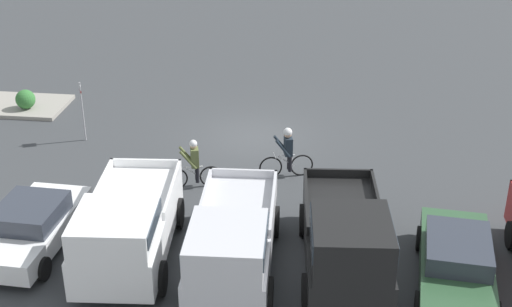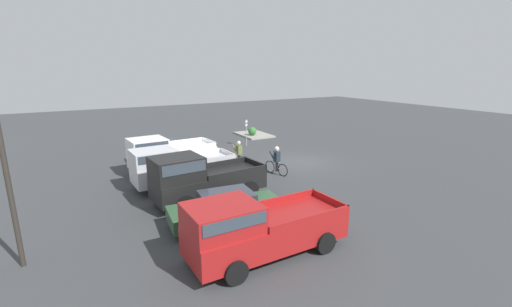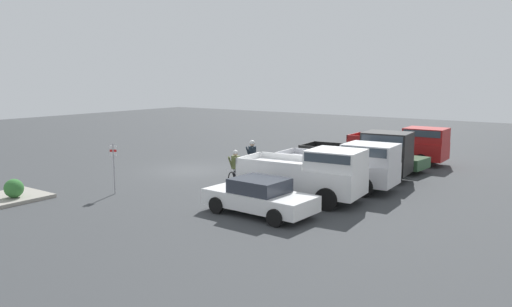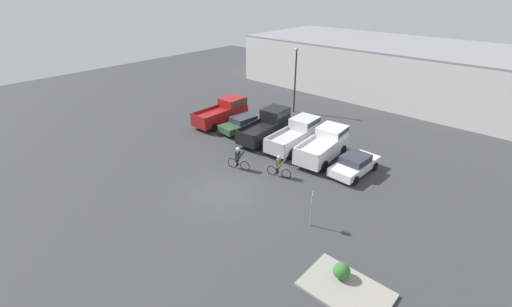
{
  "view_description": "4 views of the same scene",
  "coord_description": "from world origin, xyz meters",
  "px_view_note": "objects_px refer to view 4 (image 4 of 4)",
  "views": [
    {
      "loc": [
        -3.06,
        23.72,
        10.81
      ],
      "look_at": [
        -0.6,
        3.89,
        1.2
      ],
      "focal_mm": 50.0,
      "sensor_mm": 36.0,
      "label": 1
    },
    {
      "loc": [
        -18.09,
        13.75,
        6.27
      ],
      "look_at": [
        -0.6,
        3.89,
        1.2
      ],
      "focal_mm": 24.0,
      "sensor_mm": 36.0,
      "label": 2
    },
    {
      "loc": [
        19.69,
        18.41,
        5.1
      ],
      "look_at": [
        -0.6,
        3.89,
        1.2
      ],
      "focal_mm": 35.0,
      "sensor_mm": 36.0,
      "label": 3
    },
    {
      "loc": [
        13.97,
        -12.32,
        12.23
      ],
      "look_at": [
        -0.6,
        3.89,
        1.2
      ],
      "focal_mm": 24.0,
      "sensor_mm": 36.0,
      "label": 4
    }
  ],
  "objects_px": {
    "lamppost": "(295,75)",
    "shrub": "(342,271)",
    "sedan_0": "(244,123)",
    "cyclist_0": "(279,166)",
    "pickup_truck_3": "(324,144)",
    "cyclist_1": "(238,158)",
    "sedan_1": "(355,164)",
    "pickup_truck_1": "(268,125)",
    "fire_lane_sign": "(312,205)",
    "pickup_truck_0": "(224,111)",
    "pickup_truck_2": "(297,134)"
  },
  "relations": [
    {
      "from": "lamppost",
      "to": "cyclist_0",
      "type": "bearing_deg",
      "value": -58.12
    },
    {
      "from": "lamppost",
      "to": "shrub",
      "type": "relative_size",
      "value": 8.44
    },
    {
      "from": "lamppost",
      "to": "shrub",
      "type": "bearing_deg",
      "value": -48.18
    },
    {
      "from": "sedan_0",
      "to": "cyclist_0",
      "type": "xyz_separation_m",
      "value": [
        7.54,
        -4.33,
        0.13
      ]
    },
    {
      "from": "pickup_truck_3",
      "to": "fire_lane_sign",
      "type": "xyz_separation_m",
      "value": [
        3.84,
        -7.52,
        0.19
      ]
    },
    {
      "from": "pickup_truck_2",
      "to": "sedan_1",
      "type": "bearing_deg",
      "value": -8.09
    },
    {
      "from": "pickup_truck_0",
      "to": "pickup_truck_3",
      "type": "bearing_deg",
      "value": -0.5
    },
    {
      "from": "pickup_truck_3",
      "to": "cyclist_1",
      "type": "xyz_separation_m",
      "value": [
        -3.68,
        -5.59,
        -0.26
      ]
    },
    {
      "from": "pickup_truck_1",
      "to": "lamppost",
      "type": "relative_size",
      "value": 0.85
    },
    {
      "from": "cyclist_1",
      "to": "pickup_truck_1",
      "type": "bearing_deg",
      "value": 109.05
    },
    {
      "from": "sedan_1",
      "to": "cyclist_0",
      "type": "height_order",
      "value": "cyclist_0"
    },
    {
      "from": "sedan_0",
      "to": "shrub",
      "type": "height_order",
      "value": "sedan_0"
    },
    {
      "from": "sedan_0",
      "to": "cyclist_1",
      "type": "xyz_separation_m",
      "value": [
        4.69,
        -5.43,
        0.2
      ]
    },
    {
      "from": "sedan_1",
      "to": "lamppost",
      "type": "xyz_separation_m",
      "value": [
        -10.76,
        7.42,
        3.16
      ]
    },
    {
      "from": "sedan_1",
      "to": "lamppost",
      "type": "distance_m",
      "value": 13.44
    },
    {
      "from": "sedan_1",
      "to": "cyclist_1",
      "type": "height_order",
      "value": "cyclist_1"
    },
    {
      "from": "pickup_truck_0",
      "to": "cyclist_0",
      "type": "bearing_deg",
      "value": -23.9
    },
    {
      "from": "sedan_1",
      "to": "fire_lane_sign",
      "type": "height_order",
      "value": "fire_lane_sign"
    },
    {
      "from": "cyclist_1",
      "to": "shrub",
      "type": "bearing_deg",
      "value": -21.6
    },
    {
      "from": "sedan_1",
      "to": "shrub",
      "type": "height_order",
      "value": "sedan_1"
    },
    {
      "from": "pickup_truck_0",
      "to": "sedan_1",
      "type": "height_order",
      "value": "pickup_truck_0"
    },
    {
      "from": "pickup_truck_0",
      "to": "lamppost",
      "type": "distance_m",
      "value": 8.04
    },
    {
      "from": "pickup_truck_1",
      "to": "pickup_truck_2",
      "type": "relative_size",
      "value": 1.0
    },
    {
      "from": "lamppost",
      "to": "cyclist_1",
      "type": "bearing_deg",
      "value": -71.25
    },
    {
      "from": "cyclist_1",
      "to": "fire_lane_sign",
      "type": "xyz_separation_m",
      "value": [
        7.52,
        -1.94,
        0.45
      ]
    },
    {
      "from": "cyclist_1",
      "to": "shrub",
      "type": "relative_size",
      "value": 2.26
    },
    {
      "from": "pickup_truck_2",
      "to": "lamppost",
      "type": "xyz_separation_m",
      "value": [
        -5.13,
        6.62,
        2.71
      ]
    },
    {
      "from": "fire_lane_sign",
      "to": "shrub",
      "type": "distance_m",
      "value": 4.06
    },
    {
      "from": "sedan_0",
      "to": "pickup_truck_0",
      "type": "bearing_deg",
      "value": 174.87
    },
    {
      "from": "pickup_truck_2",
      "to": "sedan_1",
      "type": "height_order",
      "value": "pickup_truck_2"
    },
    {
      "from": "pickup_truck_2",
      "to": "cyclist_0",
      "type": "xyz_separation_m",
      "value": [
        1.97,
        -4.79,
        -0.31
      ]
    },
    {
      "from": "sedan_1",
      "to": "cyclist_1",
      "type": "distance_m",
      "value": 8.26
    },
    {
      "from": "pickup_truck_3",
      "to": "cyclist_0",
      "type": "height_order",
      "value": "pickup_truck_3"
    },
    {
      "from": "fire_lane_sign",
      "to": "pickup_truck_2",
      "type": "bearing_deg",
      "value": 130.3
    },
    {
      "from": "pickup_truck_2",
      "to": "cyclist_1",
      "type": "bearing_deg",
      "value": -98.56
    },
    {
      "from": "pickup_truck_2",
      "to": "pickup_truck_3",
      "type": "xyz_separation_m",
      "value": [
        2.79,
        -0.3,
        0.03
      ]
    },
    {
      "from": "pickup_truck_0",
      "to": "lamppost",
      "type": "height_order",
      "value": "lamppost"
    },
    {
      "from": "pickup_truck_3",
      "to": "sedan_1",
      "type": "distance_m",
      "value": 2.92
    },
    {
      "from": "pickup_truck_2",
      "to": "lamppost",
      "type": "height_order",
      "value": "lamppost"
    },
    {
      "from": "sedan_0",
      "to": "cyclist_1",
      "type": "relative_size",
      "value": 2.75
    },
    {
      "from": "pickup_truck_0",
      "to": "sedan_1",
      "type": "bearing_deg",
      "value": -2.45
    },
    {
      "from": "pickup_truck_1",
      "to": "fire_lane_sign",
      "type": "distance_m",
      "value": 12.1
    },
    {
      "from": "pickup_truck_0",
      "to": "pickup_truck_2",
      "type": "relative_size",
      "value": 1.02
    },
    {
      "from": "pickup_truck_3",
      "to": "shrub",
      "type": "relative_size",
      "value": 6.78
    },
    {
      "from": "pickup_truck_2",
      "to": "fire_lane_sign",
      "type": "xyz_separation_m",
      "value": [
        6.63,
        -7.82,
        0.22
      ]
    },
    {
      "from": "cyclist_0",
      "to": "shrub",
      "type": "height_order",
      "value": "cyclist_0"
    },
    {
      "from": "cyclist_0",
      "to": "fire_lane_sign",
      "type": "bearing_deg",
      "value": -33.02
    },
    {
      "from": "pickup_truck_1",
      "to": "fire_lane_sign",
      "type": "relative_size",
      "value": 2.48
    },
    {
      "from": "pickup_truck_2",
      "to": "cyclist_0",
      "type": "bearing_deg",
      "value": -67.68
    },
    {
      "from": "pickup_truck_3",
      "to": "fire_lane_sign",
      "type": "distance_m",
      "value": 8.45
    }
  ]
}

